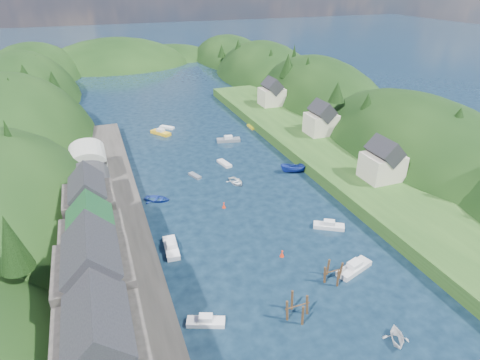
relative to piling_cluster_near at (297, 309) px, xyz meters
name	(u,v)px	position (x,y,z in m)	size (l,w,h in m)	color
ground	(207,155)	(3.78, 52.04, -1.22)	(600.00, 600.00, 0.00)	black
hillside_left	(16,172)	(-41.22, 77.04, -9.25)	(44.00, 245.56, 52.00)	black
hillside_right	(317,128)	(48.78, 77.04, -8.63)	(36.00, 245.56, 48.00)	black
far_hills	(141,83)	(4.99, 176.05, -12.02)	(103.00, 68.00, 44.00)	black
hill_trees	(189,92)	(4.13, 68.19, 9.82)	(92.33, 147.70, 12.05)	black
quay_left	(112,245)	(-20.22, 22.04, -0.22)	(12.00, 110.00, 2.00)	#2D2B28
terrace_left_grass	(62,253)	(-27.22, 22.04, 0.03)	(12.00, 110.00, 2.50)	#234719
quayside_buildings	(96,271)	(-22.22, 8.43, 5.87)	(8.00, 35.84, 12.90)	#2D2B28
boat_sheds	(89,171)	(-22.22, 41.04, 4.06)	(7.00, 21.00, 7.50)	#2D2D30
terrace_right	(322,152)	(28.78, 42.04, -0.02)	(16.00, 120.00, 2.40)	#234719
right_bank_cottages	(317,120)	(31.78, 50.38, 4.63)	(9.00, 59.24, 8.41)	beige
piling_cluster_near	(297,309)	(0.00, 0.00, 0.00)	(3.30, 3.07, 3.57)	#382314
piling_cluster_far	(333,274)	(7.72, 4.21, -0.14)	(3.03, 2.84, 3.30)	#382314
channel_buoy_near	(282,254)	(3.54, 11.44, -0.74)	(0.70, 0.70, 1.10)	red
channel_buoy_far	(224,205)	(-0.12, 27.99, -0.74)	(0.70, 0.70, 1.10)	red
moored_boats	(245,221)	(1.53, 21.46, -0.56)	(36.31, 89.60, 2.42)	white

